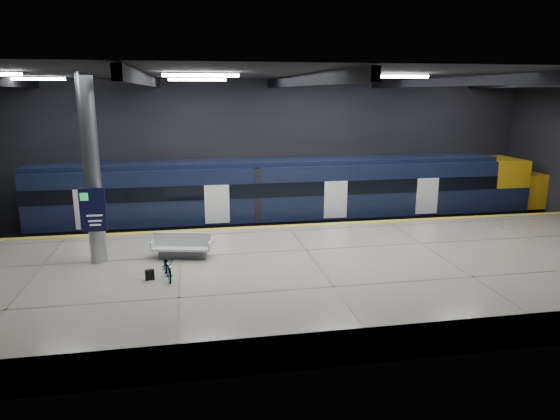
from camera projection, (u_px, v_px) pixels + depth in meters
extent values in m
plane|color=black|center=(300.00, 267.00, 21.42)|extent=(30.00, 30.00, 0.00)
cube|color=black|center=(270.00, 153.00, 28.16)|extent=(30.00, 0.10, 8.00)
cube|color=black|center=(370.00, 224.00, 12.84)|extent=(30.00, 0.10, 8.00)
cube|color=black|center=(302.00, 74.00, 19.58)|extent=(30.00, 16.00, 0.10)
cube|color=black|center=(145.00, 80.00, 18.59)|extent=(0.25, 16.00, 0.40)
cube|color=black|center=(302.00, 81.00, 19.64)|extent=(0.25, 16.00, 0.40)
cube|color=black|center=(443.00, 82.00, 20.69)|extent=(0.25, 16.00, 0.40)
cube|color=white|center=(201.00, 75.00, 17.00)|extent=(2.60, 0.18, 0.10)
cube|color=white|center=(394.00, 77.00, 18.22)|extent=(2.60, 0.18, 0.10)
cube|color=white|center=(33.00, 79.00, 21.52)|extent=(2.60, 0.18, 0.10)
cube|color=white|center=(197.00, 80.00, 22.74)|extent=(2.60, 0.18, 0.10)
cube|color=white|center=(345.00, 80.00, 23.96)|extent=(2.60, 0.18, 0.10)
cube|color=white|center=(478.00, 81.00, 25.19)|extent=(2.60, 0.18, 0.10)
cube|color=#B5AB99|center=(315.00, 275.00, 18.90)|extent=(30.00, 11.00, 1.10)
cube|color=yellow|center=(288.00, 226.00, 23.80)|extent=(30.00, 0.40, 0.01)
cube|color=gray|center=(280.00, 235.00, 25.98)|extent=(30.00, 0.08, 0.16)
cube|color=gray|center=(276.00, 228.00, 27.36)|extent=(30.00, 0.08, 0.16)
cube|color=black|center=(273.00, 223.00, 26.51)|extent=(24.00, 2.58, 0.80)
cube|color=black|center=(273.00, 190.00, 26.11)|extent=(24.00, 2.80, 2.75)
cube|color=black|center=(273.00, 162.00, 25.76)|extent=(24.00, 2.30, 0.24)
cube|color=black|center=(278.00, 190.00, 24.69)|extent=(24.00, 0.04, 0.70)
cube|color=white|center=(336.00, 200.00, 25.35)|extent=(1.20, 0.05, 1.90)
cube|color=gold|center=(498.00, 182.00, 28.38)|extent=(2.00, 2.80, 2.75)
ellipsoid|color=gold|center=(538.00, 189.00, 28.94)|extent=(3.60, 2.52, 1.90)
cube|color=black|center=(503.00, 179.00, 28.39)|extent=(1.60, 2.38, 0.80)
cube|color=#595B60|center=(183.00, 253.00, 19.22)|extent=(1.84, 0.93, 0.33)
cube|color=white|center=(183.00, 247.00, 19.16)|extent=(2.36, 1.40, 0.09)
cube|color=white|center=(182.00, 239.00, 19.09)|extent=(2.17, 0.57, 0.55)
cube|color=white|center=(154.00, 243.00, 19.18)|extent=(0.27, 0.93, 0.33)
cube|color=white|center=(211.00, 244.00, 19.09)|extent=(0.27, 0.93, 0.33)
imported|color=#99999E|center=(167.00, 267.00, 17.00)|extent=(0.79, 1.57, 0.79)
cube|color=black|center=(150.00, 275.00, 16.95)|extent=(0.33, 0.24, 0.35)
cylinder|color=#9EA0A5|center=(92.00, 171.00, 18.02)|extent=(0.60, 0.60, 6.90)
cube|color=black|center=(93.00, 210.00, 17.93)|extent=(0.90, 0.12, 1.60)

